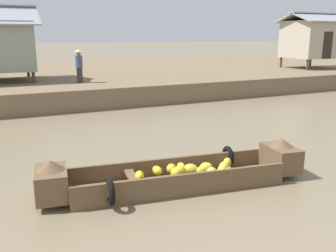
% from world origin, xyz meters
% --- Properties ---
extents(ground_plane, '(300.00, 300.00, 0.00)m').
position_xyz_m(ground_plane, '(0.00, 10.00, 0.00)').
color(ground_plane, '#7A6B51').
extents(riverbank_strip, '(160.00, 20.00, 0.96)m').
position_xyz_m(riverbank_strip, '(0.00, 25.02, 0.48)').
color(riverbank_strip, '#756047').
rests_on(riverbank_strip, ground).
extents(banana_boat, '(5.99, 1.76, 0.90)m').
position_xyz_m(banana_boat, '(0.61, 5.97, 0.30)').
color(banana_boat, brown).
rests_on(banana_boat, ground).
extents(stilt_house_mid_right, '(4.00, 3.49, 3.86)m').
position_xyz_m(stilt_house_mid_right, '(17.67, 19.19, 3.04)').
color(stilt_house_mid_right, '#4C3826').
rests_on(stilt_house_mid_right, riverbank_strip).
extents(vendor_person, '(0.44, 0.44, 1.66)m').
position_xyz_m(vendor_person, '(0.90, 17.70, 1.89)').
color(vendor_person, '#332D28').
rests_on(vendor_person, riverbank_strip).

